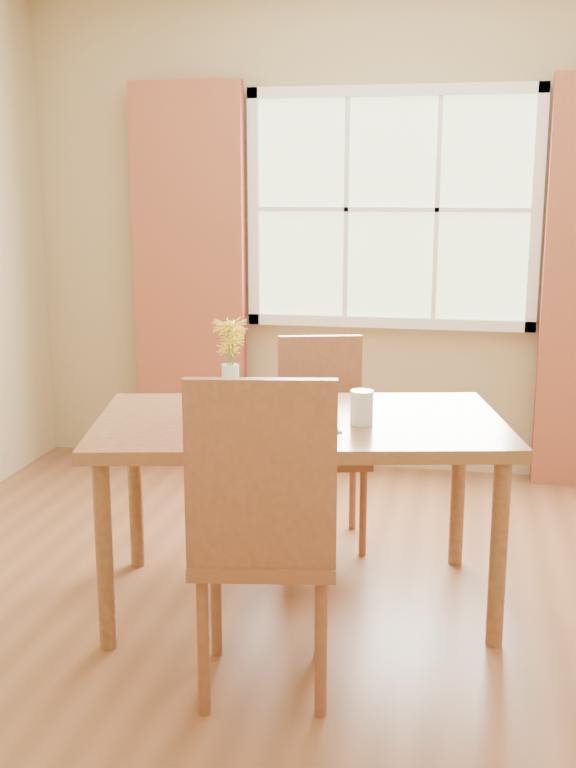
# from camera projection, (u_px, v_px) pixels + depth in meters

# --- Properties ---
(room) EXTENTS (4.24, 3.84, 2.74)m
(room) POSITION_uv_depth(u_px,v_px,m) (347.00, 266.00, 3.21)
(room) COLOR brown
(room) RESTS_ON ground
(window) EXTENTS (1.62, 0.06, 1.32)m
(window) POSITION_uv_depth(u_px,v_px,m) (391.00, 209.00, 4.97)
(window) COLOR #B6CE9C
(window) RESTS_ON room
(curtain_left) EXTENTS (0.65, 0.08, 2.20)m
(curtain_left) POSITION_uv_depth(u_px,v_px,m) (189.00, 279.00, 5.19)
(curtain_left) COLOR maroon
(curtain_left) RESTS_ON room
(dining_table) EXTENTS (1.70, 1.18, 0.76)m
(dining_table) POSITION_uv_depth(u_px,v_px,m) (300.00, 438.00, 3.46)
(dining_table) COLOR brown
(dining_table) RESTS_ON room
(chair_near) EXTENTS (0.52, 0.52, 1.09)m
(chair_near) POSITION_uv_depth(u_px,v_px,m) (263.00, 526.00, 2.79)
(chair_near) COLOR brown
(chair_near) RESTS_ON room
(chair_far) EXTENTS (0.48, 0.48, 0.95)m
(chair_far) POSITION_uv_depth(u_px,v_px,m) (322.00, 430.00, 4.16)
(chair_far) COLOR brown
(chair_far) RESTS_ON room
(placemat) EXTENTS (0.55, 0.50, 0.01)m
(placemat) POSITION_uv_depth(u_px,v_px,m) (271.00, 425.00, 3.33)
(placemat) COLOR beige
(placemat) RESTS_ON dining_table
(plate) EXTENTS (0.34, 0.34, 0.01)m
(plate) POSITION_uv_depth(u_px,v_px,m) (278.00, 423.00, 3.33)
(plate) COLOR #AEC731
(plate) RESTS_ON placemat
(croissant_sandwich) EXTENTS (0.20, 0.19, 0.12)m
(croissant_sandwich) POSITION_uv_depth(u_px,v_px,m) (281.00, 404.00, 3.33)
(croissant_sandwich) COLOR gold
(croissant_sandwich) RESTS_ON plate
(water_glass) EXTENTS (0.09, 0.09, 0.13)m
(water_glass) POSITION_uv_depth(u_px,v_px,m) (362.00, 408.00, 3.35)
(water_glass) COLOR silver
(water_glass) RESTS_ON dining_table
(flower_vase) EXTENTS (0.15, 0.15, 0.36)m
(flower_vase) POSITION_uv_depth(u_px,v_px,m) (230.00, 352.00, 3.57)
(flower_vase) COLOR silver
(flower_vase) RESTS_ON dining_table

